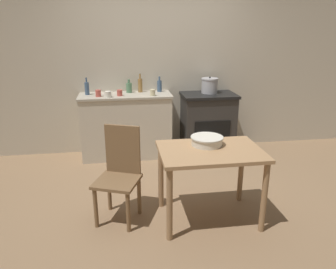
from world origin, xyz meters
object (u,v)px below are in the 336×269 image
(chair, at_px, (120,172))
(cup_right, at_px, (108,94))
(bottle_center_left, at_px, (129,87))
(stock_pot, at_px, (210,86))
(cup_center_right, at_px, (153,93))
(cup_center, at_px, (120,93))
(bottle_far_left, at_px, (159,86))
(bottle_left, at_px, (87,88))
(cup_mid_right, at_px, (98,93))
(stove, at_px, (208,123))
(work_table, at_px, (210,161))
(bottle_mid_left, at_px, (140,85))
(mixing_bowl_large, at_px, (207,140))
(flour_sack, at_px, (208,150))

(chair, bearing_deg, cup_right, 116.53)
(bottle_center_left, height_order, cup_right, bottle_center_left)
(stock_pot, distance_m, cup_center_right, 0.89)
(bottle_center_left, height_order, cup_center, bottle_center_left)
(bottle_far_left, xyz_separation_m, bottle_left, (-1.04, -0.08, 0.01))
(cup_mid_right, bearing_deg, cup_right, -26.90)
(bottle_left, distance_m, cup_right, 0.38)
(bottle_left, bearing_deg, cup_right, -37.10)
(stove, bearing_deg, cup_right, -174.15)
(work_table, xyz_separation_m, cup_center, (-0.83, 1.75, 0.35))
(bottle_mid_left, bearing_deg, cup_center, -143.12)
(mixing_bowl_large, xyz_separation_m, cup_center_right, (-0.37, 1.55, 0.19))
(stock_pot, relative_size, bottle_left, 1.03)
(bottle_center_left, distance_m, cup_right, 0.42)
(stock_pot, height_order, cup_center_right, stock_pot)
(bottle_left, distance_m, bottle_mid_left, 0.76)
(cup_center, relative_size, cup_mid_right, 0.91)
(bottle_mid_left, bearing_deg, flour_sack, -32.03)
(chair, height_order, cup_center_right, cup_center_right)
(flour_sack, height_order, cup_center, cup_center)
(stove, bearing_deg, work_table, -104.62)
(bottle_far_left, xyz_separation_m, cup_center, (-0.59, -0.22, -0.04))
(stock_pot, bearing_deg, bottle_center_left, 175.44)
(bottle_mid_left, xyz_separation_m, cup_mid_right, (-0.60, -0.24, -0.06))
(work_table, height_order, bottle_mid_left, bottle_mid_left)
(stove, relative_size, cup_right, 10.24)
(work_table, bearing_deg, bottle_mid_left, 104.99)
(cup_center, height_order, cup_mid_right, cup_mid_right)
(mixing_bowl_large, distance_m, bottle_far_left, 1.86)
(cup_center_right, bearing_deg, chair, -108.03)
(mixing_bowl_large, xyz_separation_m, cup_right, (-0.99, 1.53, 0.19))
(bottle_center_left, bearing_deg, work_table, -70.52)
(bottle_mid_left, distance_m, cup_center, 0.39)
(bottle_far_left, bearing_deg, work_table, -82.90)
(bottle_far_left, bearing_deg, stove, -11.82)
(chair, bearing_deg, bottle_left, 125.55)
(stock_pot, relative_size, cup_mid_right, 2.71)
(bottle_mid_left, distance_m, cup_right, 0.56)
(mixing_bowl_large, height_order, cup_center_right, cup_center_right)
(bottle_far_left, height_order, bottle_center_left, bottle_far_left)
(flour_sack, xyz_separation_m, bottle_left, (-1.67, 0.48, 0.85))
(stove, xyz_separation_m, bottle_far_left, (-0.72, 0.15, 0.56))
(cup_right, bearing_deg, bottle_mid_left, 33.76)
(stock_pot, distance_m, bottle_left, 1.78)
(chair, relative_size, bottle_mid_left, 3.51)
(flour_sack, distance_m, cup_center, 1.49)
(cup_right, bearing_deg, cup_center_right, 1.46)
(work_table, height_order, mixing_bowl_large, mixing_bowl_large)
(cup_center_right, bearing_deg, cup_mid_right, 175.93)
(bottle_mid_left, height_order, cup_center_right, bottle_mid_left)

